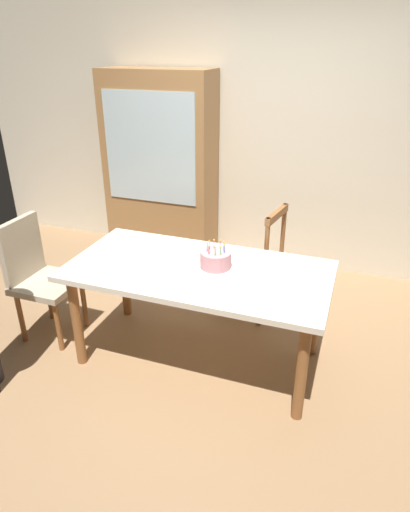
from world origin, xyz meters
The scene contains 12 objects.
ground centered at (0.00, 0.00, 0.00)m, with size 6.40×6.40×0.00m, color #93704C.
back_wall centered at (0.00, 1.85, 1.30)m, with size 6.40×0.10×2.60m, color beige.
dining_table centered at (0.00, 0.00, 0.66)m, with size 1.77×0.89×0.74m.
birthday_cake centered at (0.11, 0.04, 0.80)m, with size 0.28×0.28×0.19m.
plate_near_celebrant centered at (-0.49, -0.20, 0.75)m, with size 0.22×0.22×0.01m, color white.
plate_far_side centered at (-0.09, 0.20, 0.75)m, with size 0.22×0.22×0.01m, color white.
fork_near_celebrant centered at (-0.65, -0.19, 0.75)m, with size 0.18×0.02×0.01m, color silver.
fork_far_side centered at (-0.25, 0.21, 0.75)m, with size 0.18×0.02×0.01m, color silver.
fork_near_guest centered at (0.37, -0.21, 0.75)m, with size 0.18×0.02×0.01m, color silver.
chair_spindle_back centered at (0.21, 0.76, 0.46)m, with size 0.51×0.51×0.95m.
chair_upholstered centered at (-1.27, -0.10, 0.53)m, with size 0.45×0.44×0.95m.
china_cabinet centered at (-0.99, 1.56, 0.95)m, with size 1.10×0.45×1.90m.
Camera 1 is at (0.95, -2.50, 2.13)m, focal length 31.34 mm.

